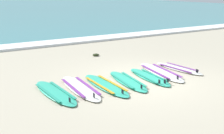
# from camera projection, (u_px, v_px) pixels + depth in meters

# --- Properties ---
(ground_plane) EXTENTS (80.00, 80.00, 0.00)m
(ground_plane) POSITION_uv_depth(u_px,v_px,m) (143.00, 81.00, 9.04)
(ground_plane) COLOR #B7AD93
(wave_foam_strip) EXTENTS (80.00, 1.30, 0.11)m
(wave_foam_strip) POSITION_uv_depth(u_px,v_px,m) (56.00, 43.00, 15.02)
(wave_foam_strip) COLOR white
(wave_foam_strip) RESTS_ON ground
(surfboard_0) EXTENTS (0.65, 2.36, 0.18)m
(surfboard_0) POSITION_uv_depth(u_px,v_px,m) (55.00, 92.00, 7.91)
(surfboard_0) COLOR #2DB793
(surfboard_0) RESTS_ON ground
(surfboard_1) EXTENTS (0.80, 2.50, 0.18)m
(surfboard_1) POSITION_uv_depth(u_px,v_px,m) (80.00, 88.00, 8.29)
(surfboard_1) COLOR silver
(surfboard_1) RESTS_ON ground
(surfboard_2) EXTENTS (0.66, 2.39, 0.18)m
(surfboard_2) POSITION_uv_depth(u_px,v_px,m) (106.00, 85.00, 8.52)
(surfboard_2) COLOR #2DB793
(surfboard_2) RESTS_ON ground
(surfboard_3) EXTENTS (0.89, 2.30, 0.18)m
(surfboard_3) POSITION_uv_depth(u_px,v_px,m) (127.00, 81.00, 8.90)
(surfboard_3) COLOR #2DB793
(surfboard_3) RESTS_ON ground
(surfboard_4) EXTENTS (0.76, 2.19, 0.18)m
(surfboard_4) POSITION_uv_depth(u_px,v_px,m) (149.00, 77.00, 9.30)
(surfboard_4) COLOR #2DB793
(surfboard_4) RESTS_ON ground
(surfboard_5) EXTENTS (1.05, 2.60, 0.18)m
(surfboard_5) POSITION_uv_depth(u_px,v_px,m) (161.00, 72.00, 9.85)
(surfboard_5) COLOR white
(surfboard_5) RESTS_ON ground
(surfboard_6) EXTENTS (0.67, 2.06, 0.18)m
(surfboard_6) POSITION_uv_depth(u_px,v_px,m) (178.00, 68.00, 10.28)
(surfboard_6) COLOR silver
(surfboard_6) RESTS_ON ground
(seaweed_clump_near_shoreline) EXTENTS (0.29, 0.23, 0.10)m
(seaweed_clump_near_shoreline) POSITION_uv_depth(u_px,v_px,m) (96.00, 55.00, 12.32)
(seaweed_clump_near_shoreline) COLOR #2D381E
(seaweed_clump_near_shoreline) RESTS_ON ground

